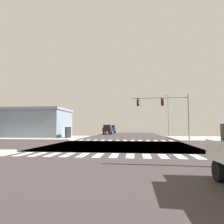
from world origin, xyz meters
TOP-DOWN VIEW (x-y plane):
  - ground at (0.00, 0.00)m, footprint 90.00×90.00m
  - sidewalk_corner_ne at (13.00, 12.00)m, footprint 12.00×12.00m
  - sidewalk_corner_nw at (-13.00, 12.00)m, footprint 12.00×12.00m
  - crosswalk_near at (-0.25, -7.30)m, footprint 13.50×2.00m
  - crosswalk_far at (-0.25, 7.30)m, footprint 13.50×2.00m
  - traffic_signal_mast at (5.53, 7.14)m, footprint 7.51×0.55m
  - street_lamp at (7.85, 20.46)m, footprint 1.78×0.32m
  - bank_building at (-17.57, 13.33)m, footprint 16.64×8.06m
  - suv_queued_1 at (-5.00, 29.22)m, footprint 1.96×4.60m
  - suv_leading_2 at (-5.00, 38.69)m, footprint 1.96×4.60m

SIDE VIEW (x-z plane):
  - ground at x=0.00m, z-range -0.05..0.00m
  - crosswalk_near at x=-0.25m, z-range 0.00..0.01m
  - crosswalk_far at x=-0.25m, z-range 0.00..0.01m
  - sidewalk_corner_ne at x=13.00m, z-range 0.00..0.14m
  - sidewalk_corner_nw at x=-13.00m, z-range 0.00..0.14m
  - suv_queued_1 at x=-5.00m, z-range 0.22..2.56m
  - suv_leading_2 at x=-5.00m, z-range 0.22..2.56m
  - bank_building at x=-17.57m, z-range 0.01..4.92m
  - traffic_signal_mast at x=5.53m, z-range 1.48..7.52m
  - street_lamp at x=7.85m, z-range 0.79..8.92m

